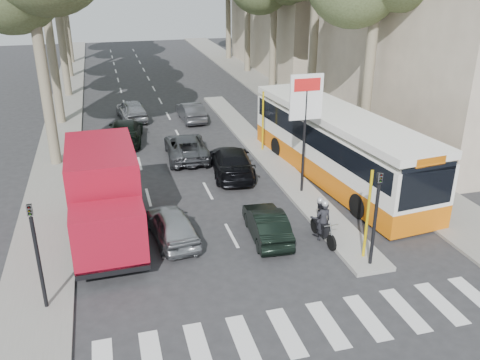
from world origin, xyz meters
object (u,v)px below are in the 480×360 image
object	(u,v)px
silver_hatchback	(172,225)
motorcycle	(321,220)
city_bus	(336,143)
dark_hatchback	(267,224)
red_truck	(104,194)

from	to	relation	value
silver_hatchback	motorcycle	world-z (taller)	motorcycle
motorcycle	city_bus	bearing A→B (deg)	57.65
city_bus	motorcycle	xyz separation A→B (m)	(-3.18, -5.54, -1.02)
silver_hatchback	dark_hatchback	world-z (taller)	silver_hatchback
city_bus	motorcycle	world-z (taller)	city_bus
dark_hatchback	motorcycle	distance (m)	2.10
red_truck	dark_hatchback	bearing A→B (deg)	-16.59
red_truck	motorcycle	size ratio (longest dim) A/B	3.25
dark_hatchback	city_bus	bearing A→B (deg)	-132.28
silver_hatchback	red_truck	world-z (taller)	red_truck
city_bus	motorcycle	size ratio (longest dim) A/B	6.48
silver_hatchback	motorcycle	bearing A→B (deg)	159.11
red_truck	silver_hatchback	bearing A→B (deg)	-20.36
dark_hatchback	city_bus	xyz separation A→B (m)	(5.18, 4.92, 1.21)
dark_hatchback	motorcycle	size ratio (longest dim) A/B	1.77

